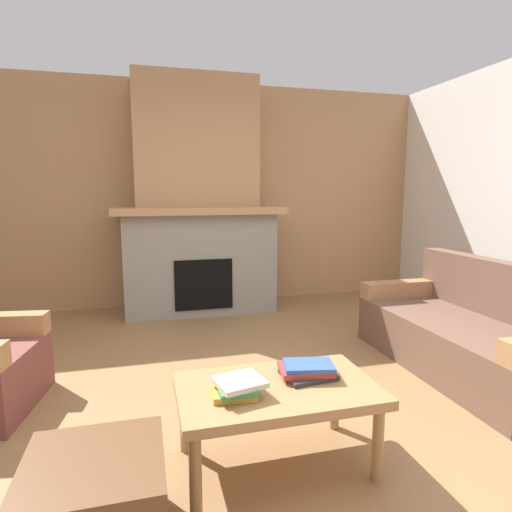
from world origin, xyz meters
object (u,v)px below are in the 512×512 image
(coffee_table, at_px, (276,396))
(ottoman, at_px, (96,508))
(fireplace, at_px, (198,212))
(couch, at_px, (469,334))

(coffee_table, bearing_deg, ottoman, -157.03)
(fireplace, distance_m, coffee_table, 3.17)
(couch, height_order, ottoman, couch)
(fireplace, relative_size, couch, 1.50)
(fireplace, bearing_deg, ottoman, -103.76)
(coffee_table, bearing_deg, couch, 22.34)
(couch, distance_m, ottoman, 2.88)
(coffee_table, height_order, ottoman, coffee_table)
(couch, bearing_deg, ottoman, -157.46)
(couch, bearing_deg, coffee_table, -157.66)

